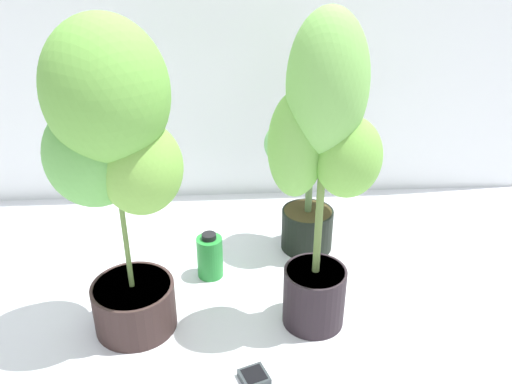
{
  "coord_description": "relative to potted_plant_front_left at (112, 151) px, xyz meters",
  "views": [
    {
      "loc": [
        -0.01,
        -1.52,
        1.26
      ],
      "look_at": [
        0.09,
        0.06,
        0.43
      ],
      "focal_mm": 37.66,
      "sensor_mm": 36.0,
      "label": 1
    }
  ],
  "objects": [
    {
      "name": "hygrometer_box",
      "position": [
        0.39,
        -0.27,
        -0.63
      ],
      "size": [
        0.1,
        0.1,
        0.03
      ],
      "rotation": [
        0.0,
        0.0,
        1.94
      ],
      "color": "#31383B",
      "rests_on": "ground"
    },
    {
      "name": "potted_plant_front_left",
      "position": [
        0.0,
        0.0,
        0.0
      ],
      "size": [
        0.45,
        0.42,
        1.03
      ],
      "color": "#342422",
      "rests_on": "ground"
    },
    {
      "name": "ground_plane",
      "position": [
        0.34,
        0.08,
        -0.65
      ],
      "size": [
        8.0,
        8.0,
        0.0
      ],
      "primitive_type": "plane",
      "color": "silver",
      "rests_on": "ground"
    },
    {
      "name": "potted_plant_back_right",
      "position": [
        0.65,
        0.44,
        -0.22
      ],
      "size": [
        0.41,
        0.36,
        0.69
      ],
      "color": "black",
      "rests_on": "ground"
    },
    {
      "name": "potted_plant_front_right",
      "position": [
        0.61,
        -0.02,
        -0.03
      ],
      "size": [
        0.38,
        0.27,
        1.05
      ],
      "color": "black",
      "rests_on": "ground"
    },
    {
      "name": "nutrient_bottle",
      "position": [
        0.25,
        0.27,
        -0.56
      ],
      "size": [
        0.1,
        0.1,
        0.19
      ],
      "color": "#268E36",
      "rests_on": "ground"
    }
  ]
}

